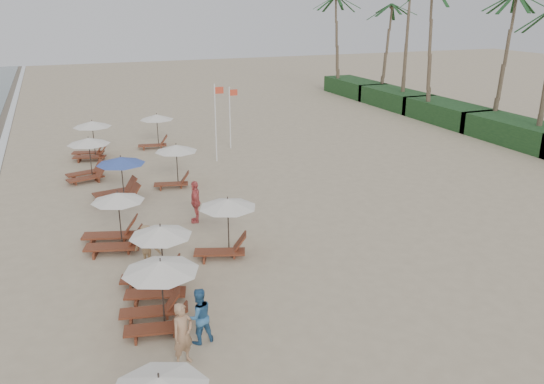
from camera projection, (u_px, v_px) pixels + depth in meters
name	position (u px, v px, depth m)	size (l,w,h in m)	color
ground	(329.00, 304.00, 17.91)	(160.00, 160.00, 0.00)	tan
shrub_hedge	(518.00, 132.00, 38.04)	(3.20, 53.00, 1.60)	#193D1C
lounger_station_1	(156.00, 292.00, 16.36)	(2.53, 2.30, 2.14)	brown
lounger_station_2	(155.00, 263.00, 18.34)	(2.56, 2.36, 2.36)	brown
lounger_station_3	(112.00, 224.00, 21.79)	(2.67, 2.57, 2.27)	brown
lounger_station_4	(117.00, 179.00, 26.96)	(2.74, 2.36, 2.20)	brown
lounger_station_5	(86.00, 159.00, 30.10)	(2.64, 2.30, 2.34)	brown
lounger_station_6	(90.00, 140.00, 34.23)	(2.67, 2.36, 2.36)	brown
inland_station_0	(224.00, 222.00, 21.00)	(2.71, 2.24, 2.22)	brown
inland_station_1	(174.00, 160.00, 28.91)	(2.57, 2.24, 2.22)	brown
inland_station_2	(155.00, 127.00, 36.71)	(2.64, 2.24, 2.22)	brown
beachgoer_near	(183.00, 334.00, 14.71)	(0.66, 0.44, 1.82)	#A67C5A
beachgoer_mid_a	(199.00, 316.00, 15.68)	(0.82, 0.64, 1.69)	#306392
beachgoer_mid_b	(147.00, 246.00, 20.27)	(1.05, 0.60, 1.62)	#94724B
beachgoer_far_a	(195.00, 202.00, 24.35)	(1.12, 0.47, 1.91)	#CD5452
flag_pole_near	(216.00, 119.00, 33.17)	(0.60, 0.08, 4.74)	silver
flag_pole_far	(230.00, 114.00, 36.33)	(0.59, 0.08, 4.11)	silver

